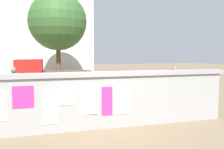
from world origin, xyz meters
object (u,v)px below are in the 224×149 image
object	(u,v)px
person_bystander	(14,84)
bicycle_near	(121,90)
person_walking	(174,83)
bicycle_far	(12,108)
motorcycle	(118,100)
auto_rickshaw_truck	(51,79)
tree_roadside	(58,22)

from	to	relation	value
person_bystander	bicycle_near	bearing A→B (deg)	15.32
person_walking	person_bystander	distance (m)	6.16
bicycle_near	person_walking	size ratio (longest dim) A/B	1.05
bicycle_far	person_bystander	xyz separation A→B (m)	(-0.09, 1.41, 0.62)
motorcycle	bicycle_near	distance (m)	2.93
person_walking	bicycle_far	bearing A→B (deg)	-178.99
person_bystander	motorcycle	bearing A→B (deg)	-21.82
auto_rickshaw_truck	person_walking	distance (m)	5.89
auto_rickshaw_truck	bicycle_far	world-z (taller)	auto_rickshaw_truck
motorcycle	person_walking	size ratio (longest dim) A/B	1.17
motorcycle	person_bystander	xyz separation A→B (m)	(-3.66, 1.46, 0.52)
auto_rickshaw_truck	bicycle_near	bearing A→B (deg)	-18.00
motorcycle	tree_roadside	xyz separation A→B (m)	(-1.56, 10.07, 4.02)
motorcycle	tree_roadside	size ratio (longest dim) A/B	0.29
tree_roadside	person_walking	bearing A→B (deg)	-68.37
bicycle_near	person_walking	distance (m)	2.98
person_walking	tree_roadside	xyz separation A→B (m)	(-3.93, 9.91, 3.49)
bicycle_far	motorcycle	bearing A→B (deg)	-0.93
bicycle_near	bicycle_far	size ratio (longest dim) A/B	1.01
person_bystander	auto_rickshaw_truck	bearing A→B (deg)	59.17
bicycle_near	tree_roadside	size ratio (longest dim) A/B	0.26
bicycle_near	person_bystander	bearing A→B (deg)	-164.68
bicycle_near	auto_rickshaw_truck	bearing A→B (deg)	162.00
tree_roadside	auto_rickshaw_truck	bearing A→B (deg)	-96.33
bicycle_near	person_bystander	distance (m)	4.89
auto_rickshaw_truck	person_bystander	xyz separation A→B (m)	(-1.40, -2.35, 0.09)
motorcycle	tree_roadside	world-z (taller)	tree_roadside
bicycle_far	tree_roadside	world-z (taller)	tree_roadside
bicycle_near	motorcycle	bearing A→B (deg)	-110.41
motorcycle	bicycle_far	world-z (taller)	bicycle_far
bicycle_near	person_bystander	world-z (taller)	person_bystander
motorcycle	person_bystander	bearing A→B (deg)	158.18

